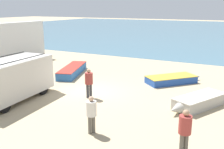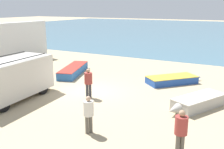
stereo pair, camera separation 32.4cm
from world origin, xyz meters
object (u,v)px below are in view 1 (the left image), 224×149
fishing_rowboat_1 (73,70)px  fisherman_2 (89,81)px  fisherman_3 (91,111)px  parked_van (12,79)px  fisherman_0 (29,63)px  fishing_rowboat_0 (172,79)px  fisherman_1 (185,128)px  fishing_rowboat_2 (198,102)px

fishing_rowboat_1 → fisherman_2: size_ratio=3.09×
fisherman_2 → fisherman_3: fisherman_2 is taller
parked_van → fisherman_3: parked_van is taller
fisherman_0 → fisherman_2: 7.46m
parked_van → fishing_rowboat_1: bearing=1.1°
parked_van → fishing_rowboat_1: (-0.60, 6.84, -0.99)m
fishing_rowboat_0 → fisherman_3: size_ratio=2.27×
parked_van → fisherman_1: size_ratio=3.01×
fisherman_1 → fisherman_0: bearing=23.5°
fishing_rowboat_1 → fishing_rowboat_0: bearing=-101.5°
parked_van → fisherman_1: 10.27m
parked_van → fishing_rowboat_0: bearing=-47.0°
fisherman_3 → fishing_rowboat_1: bearing=-12.9°
fisherman_0 → fisherman_2: bearing=-146.3°
parked_van → fisherman_2: (3.74, 2.40, -0.23)m
fishing_rowboat_2 → fisherman_1: bearing=31.3°
fisherman_2 → fisherman_3: bearing=2.0°
fishing_rowboat_2 → fisherman_2: bearing=-50.2°
fishing_rowboat_2 → fisherman_1: size_ratio=2.19×
fishing_rowboat_1 → fisherman_1: 13.54m
fishing_rowboat_1 → fisherman_1: (10.78, -8.17, 0.76)m
fisherman_0 → fisherman_3: size_ratio=1.00×
fisherman_0 → fisherman_3: 11.43m
fisherman_0 → fishing_rowboat_0: bearing=-111.8°
fisherman_0 → fisherman_3: fisherman_0 is taller
fishing_rowboat_0 → fishing_rowboat_2: bearing=-106.9°
fishing_rowboat_0 → fisherman_1: 9.65m
fisherman_3 → fisherman_0: bearing=4.7°
fishing_rowboat_2 → fisherman_0: fisherman_0 is taller
fishing_rowboat_0 → fisherman_3: (-1.09, -9.30, 0.75)m
fisherman_1 → parked_van: bearing=40.2°
fishing_rowboat_2 → parked_van: bearing=-41.9°
parked_van → fisherman_2: size_ratio=2.99×
fishing_rowboat_1 → fisherman_3: size_ratio=3.28×
parked_van → fisherman_1: parked_van is taller
parked_van → fishing_rowboat_2: (9.81, 3.76, -0.98)m
fishing_rowboat_1 → fishing_rowboat_2: bearing=-125.3°
fishing_rowboat_1 → fisherman_1: fisherman_1 is taller
fishing_rowboat_0 → fisherman_1: fisherman_1 is taller
fisherman_3 → parked_van: bearing=24.5°
fishing_rowboat_2 → fisherman_2: (-6.08, -1.36, 0.75)m
fishing_rowboat_0 → fishing_rowboat_1: (-7.96, -1.03, 0.05)m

